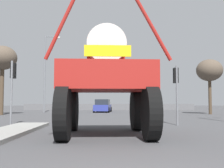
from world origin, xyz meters
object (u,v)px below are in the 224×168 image
Objects in this scene: oversize_sprayer at (106,81)px; bare_tree_right at (209,71)px; traffic_signal_near_left at (13,78)px; traffic_signal_near_right at (176,82)px; streetlight_far_left at (46,70)px; bare_tree_left at (2,59)px; sedan_ahead at (103,106)px.

bare_tree_right reaches higher than oversize_sprayer.
traffic_signal_near_right is at bearing 0.03° from traffic_signal_near_left.
bare_tree_left is at bearing -117.21° from streetlight_far_left.
streetlight_far_left is at bearing 103.25° from sedan_ahead.
sedan_ahead is (-0.48, 21.70, -1.36)m from oversize_sprayer.
bare_tree_right reaches higher than traffic_signal_near_left.
sedan_ahead is 0.47× the size of streetlight_far_left.
oversize_sprayer is at bearing -40.18° from traffic_signal_near_left.
bare_tree_left is (-2.86, -5.56, 0.35)m from streetlight_far_left.
traffic_signal_near_left is at bearing -179.97° from traffic_signal_near_right.
bare_tree_left reaches higher than traffic_signal_near_left.
oversize_sprayer is 0.95× the size of bare_tree_right.
sedan_ahead is at bearing 7.36° from streetlight_far_left.
streetlight_far_left is 6.26m from bare_tree_left.
sedan_ahead is at bearing 103.93° from traffic_signal_near_right.
bare_tree_right is (20.22, 0.96, -0.97)m from bare_tree_left.
traffic_signal_near_left is at bearing 171.07° from sedan_ahead.
traffic_signal_near_right is 13.72m from bare_tree_right.
bare_tree_left is at bearing 113.86° from traffic_signal_near_left.
traffic_signal_near_right is 0.59× the size of bare_tree_right.
oversize_sprayer is at bearing -56.95° from bare_tree_left.
streetlight_far_left is at bearing 96.90° from traffic_signal_near_left.
oversize_sprayer reaches higher than sedan_ahead.
streetlight_far_left is at bearing 62.79° from bare_tree_left.
bare_tree_left is at bearing 130.01° from sedan_ahead.
traffic_signal_near_left is at bearing -66.14° from bare_tree_left.
streetlight_far_left reaches higher than bare_tree_left.
oversize_sprayer is at bearing -172.84° from sedan_ahead.
oversize_sprayer is 0.58× the size of streetlight_far_left.
traffic_signal_near_left is 0.39× the size of streetlight_far_left.
bare_tree_left is at bearing 141.43° from traffic_signal_near_right.
traffic_signal_near_right is at bearing -160.19° from sedan_ahead.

